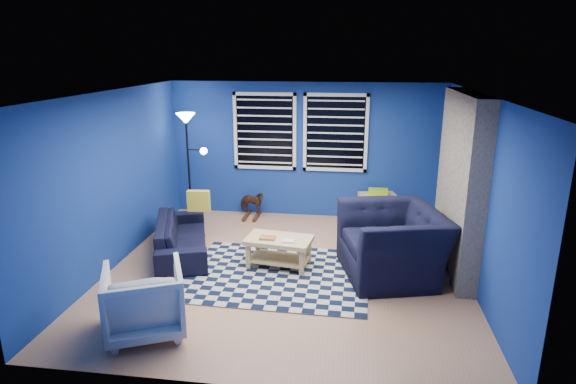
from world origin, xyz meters
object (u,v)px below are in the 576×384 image
Objects in this scene: sofa at (182,236)px; floor_lamp at (188,134)px; armchair_big at (392,243)px; armchair_bent at (144,300)px; rocking_horse at (252,202)px; tv at (447,152)px; coffee_table at (279,246)px; cabinet at (377,208)px.

sofa is 0.94× the size of floor_lamp.
armchair_big is 3.36m from armchair_bent.
rocking_horse is (0.72, 1.81, 0.02)m from sofa.
coffee_table is at bearing -144.07° from tv.
rocking_horse is at bearing 18.19° from floor_lamp.
sofa is 3.60× the size of rocking_horse.
cabinet is at bearing 54.89° from coffee_table.
sofa is 2.21m from armchair_bent.
tv is 3.61m from rocking_horse.
coffee_table is at bearing -42.94° from floor_lamp.
floor_lamp is (-1.05, -0.35, 1.34)m from rocking_horse.
cabinet is (2.33, 0.01, -0.01)m from rocking_horse.
armchair_bent is at bearing -135.32° from tv.
tv is 1.58m from cabinet.
floor_lamp is at bearing -131.72° from armchair_big.
sofa reaches higher than rocking_horse.
coffee_table is (-2.58, -1.87, -1.08)m from tv.
armchair_big is 0.73× the size of floor_lamp.
coffee_table is 0.50× the size of floor_lamp.
tv is 3.36m from coffee_table.
armchair_big is at bearing -117.35° from tv.
armchair_bent reaches higher than coffee_table.
cabinet is (-1.09, 0.25, -1.12)m from tv.
coffee_table is 2.90m from floor_lamp.
armchair_bent is 0.43× the size of floor_lamp.
sofa is 2.18× the size of armchair_bent.
tv reaches higher than armchair_bent.
floor_lamp is (-0.69, 3.64, 1.24)m from armchair_bent.
sofa reaches higher than coffee_table.
tv reaches higher than sofa.
coffee_table is at bearing -138.57° from cabinet.
coffee_table is (1.21, 1.87, -0.07)m from armchair_bent.
armchair_big is 2.16m from cabinet.
floor_lamp is (-4.47, -0.11, 0.22)m from tv.
coffee_table is 1.38× the size of cabinet.
tv is 0.69× the size of armchair_big.
armchair_big reaches higher than cabinet.
cabinet is at bearing 167.07° from tv.
armchair_bent is 2.23m from coffee_table.
armchair_big is at bearing -1.04° from coffee_table.
rocking_horse is (0.36, 3.98, -0.10)m from armchair_bent.
cabinet is at bearing -148.12° from armchair_bent.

